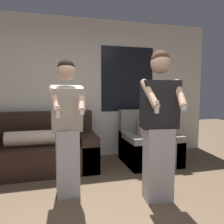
% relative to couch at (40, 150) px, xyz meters
% --- Properties ---
extents(wall_back, '(5.51, 0.07, 2.70)m').
position_rel_couch_xyz_m(wall_back, '(0.71, 0.52, 1.03)').
color(wall_back, beige).
rests_on(wall_back, ground_plane).
extents(couch, '(1.83, 0.98, 0.94)m').
position_rel_couch_xyz_m(couch, '(0.00, 0.00, 0.00)').
color(couch, black).
rests_on(couch, ground_plane).
extents(armchair, '(0.93, 0.88, 0.95)m').
position_rel_couch_xyz_m(armchair, '(1.91, -0.15, -0.00)').
color(armchair, slate).
rests_on(armchair, ground_plane).
extents(person_left, '(0.43, 0.51, 1.68)m').
position_rel_couch_xyz_m(person_left, '(0.39, -1.11, 0.55)').
color(person_left, '#B2B2B7').
rests_on(person_left, ground_plane).
extents(person_right, '(0.49, 0.50, 1.77)m').
position_rel_couch_xyz_m(person_right, '(1.43, -1.48, 0.59)').
color(person_right, '#B2B2B7').
rests_on(person_right, ground_plane).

